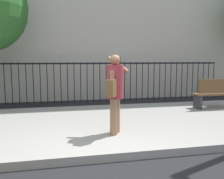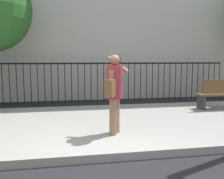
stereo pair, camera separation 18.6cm
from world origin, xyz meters
name	(u,v)px [view 2 (the right image)]	position (x,y,z in m)	size (l,w,h in m)	color
ground_plane	(103,163)	(0.00, 0.00, 0.00)	(60.00, 60.00, 0.00)	black
sidewalk	(91,124)	(0.00, 2.20, 0.07)	(28.00, 4.40, 0.15)	#9E9B93
iron_fence	(81,77)	(0.00, 5.90, 1.02)	(12.03, 0.04, 1.60)	black
pedestrian_on_phone	(114,89)	(0.39, 1.08, 1.11)	(0.60, 0.72, 1.66)	#936B4C
street_bench	(223,93)	(4.28, 3.08, 0.65)	(1.60, 0.45, 0.95)	brown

